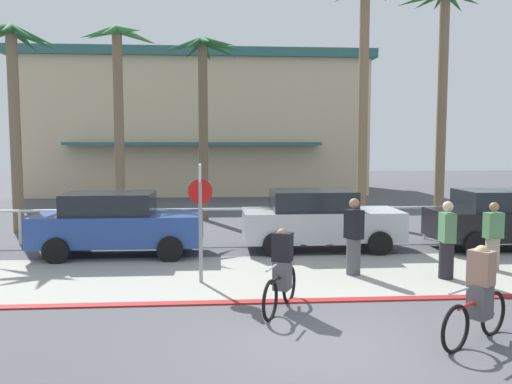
{
  "coord_description": "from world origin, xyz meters",
  "views": [
    {
      "loc": [
        -1.55,
        -7.47,
        2.98
      ],
      "look_at": [
        -0.56,
        6.0,
        1.75
      ],
      "focal_mm": 36.95,
      "sensor_mm": 36.0,
      "label": 1
    }
  ],
  "objects_px": {
    "palm_tree_4": "(443,46)",
    "car_black_3": "(507,219)",
    "cyclist_red_1": "(479,296)",
    "pedestrian_2": "(493,239)",
    "cyclist_black_0": "(282,271)",
    "pedestrian_0": "(354,240)",
    "stop_sign_bike_lane": "(200,206)",
    "car_blue_1": "(117,223)",
    "pedestrian_1": "(447,243)",
    "palm_tree_0": "(12,72)",
    "palm_tree_1": "(119,77)",
    "palm_tree_3": "(365,39)",
    "car_silver_2": "(319,219)",
    "palm_tree_2": "(203,79)"
  },
  "relations": [
    {
      "from": "cyclist_black_0",
      "to": "palm_tree_4",
      "type": "bearing_deg",
      "value": 54.28
    },
    {
      "from": "car_black_3",
      "to": "car_blue_1",
      "type": "bearing_deg",
      "value": -179.57
    },
    {
      "from": "palm_tree_1",
      "to": "cyclist_black_0",
      "type": "height_order",
      "value": "palm_tree_1"
    },
    {
      "from": "palm_tree_1",
      "to": "pedestrian_2",
      "type": "height_order",
      "value": "palm_tree_1"
    },
    {
      "from": "palm_tree_1",
      "to": "pedestrian_1",
      "type": "height_order",
      "value": "palm_tree_1"
    },
    {
      "from": "cyclist_red_1",
      "to": "pedestrian_1",
      "type": "xyz_separation_m",
      "value": [
        1.12,
        3.61,
        0.11
      ]
    },
    {
      "from": "stop_sign_bike_lane",
      "to": "car_black_3",
      "type": "xyz_separation_m",
      "value": [
        8.56,
        3.06,
        -0.81
      ]
    },
    {
      "from": "palm_tree_3",
      "to": "cyclist_red_1",
      "type": "height_order",
      "value": "palm_tree_3"
    },
    {
      "from": "cyclist_red_1",
      "to": "pedestrian_0",
      "type": "height_order",
      "value": "pedestrian_0"
    },
    {
      "from": "palm_tree_1",
      "to": "pedestrian_1",
      "type": "relative_size",
      "value": 4.23
    },
    {
      "from": "palm_tree_2",
      "to": "pedestrian_1",
      "type": "height_order",
      "value": "palm_tree_2"
    },
    {
      "from": "palm_tree_4",
      "to": "pedestrian_2",
      "type": "relative_size",
      "value": 5.36
    },
    {
      "from": "stop_sign_bike_lane",
      "to": "pedestrian_1",
      "type": "distance_m",
      "value": 5.47
    },
    {
      "from": "palm_tree_3",
      "to": "palm_tree_0",
      "type": "bearing_deg",
      "value": -174.81
    },
    {
      "from": "pedestrian_1",
      "to": "cyclist_black_0",
      "type": "bearing_deg",
      "value": -154.86
    },
    {
      "from": "cyclist_black_0",
      "to": "pedestrian_0",
      "type": "xyz_separation_m",
      "value": [
        1.93,
        2.31,
        0.13
      ]
    },
    {
      "from": "pedestrian_0",
      "to": "pedestrian_1",
      "type": "bearing_deg",
      "value": -13.87
    },
    {
      "from": "car_black_3",
      "to": "cyclist_black_0",
      "type": "bearing_deg",
      "value": -144.89
    },
    {
      "from": "palm_tree_1",
      "to": "car_silver_2",
      "type": "relative_size",
      "value": 1.67
    },
    {
      "from": "palm_tree_1",
      "to": "palm_tree_4",
      "type": "relative_size",
      "value": 0.84
    },
    {
      "from": "cyclist_red_1",
      "to": "pedestrian_2",
      "type": "xyz_separation_m",
      "value": [
        2.53,
        4.27,
        0.05
      ]
    },
    {
      "from": "palm_tree_4",
      "to": "car_silver_2",
      "type": "bearing_deg",
      "value": -138.96
    },
    {
      "from": "palm_tree_0",
      "to": "car_silver_2",
      "type": "xyz_separation_m",
      "value": [
        9.65,
        -3.81,
        -4.49
      ]
    },
    {
      "from": "palm_tree_0",
      "to": "palm_tree_1",
      "type": "xyz_separation_m",
      "value": [
        3.19,
        1.73,
        0.09
      ]
    },
    {
      "from": "palm_tree_0",
      "to": "pedestrian_2",
      "type": "relative_size",
      "value": 4.26
    },
    {
      "from": "cyclist_black_0",
      "to": "pedestrian_2",
      "type": "height_order",
      "value": "pedestrian_2"
    },
    {
      "from": "car_blue_1",
      "to": "pedestrian_0",
      "type": "height_order",
      "value": "pedestrian_0"
    },
    {
      "from": "cyclist_black_0",
      "to": "palm_tree_3",
      "type": "bearing_deg",
      "value": 67.1
    },
    {
      "from": "palm_tree_3",
      "to": "pedestrian_0",
      "type": "bearing_deg",
      "value": -106.75
    },
    {
      "from": "palm_tree_0",
      "to": "car_black_3",
      "type": "xyz_separation_m",
      "value": [
        14.99,
        -4.09,
        -4.49
      ]
    },
    {
      "from": "palm_tree_4",
      "to": "car_black_3",
      "type": "height_order",
      "value": "palm_tree_4"
    },
    {
      "from": "stop_sign_bike_lane",
      "to": "palm_tree_4",
      "type": "xyz_separation_m",
      "value": [
        8.73,
        8.15,
        4.9
      ]
    },
    {
      "from": "palm_tree_1",
      "to": "cyclist_red_1",
      "type": "distance_m",
      "value": 15.4
    },
    {
      "from": "palm_tree_2",
      "to": "car_silver_2",
      "type": "bearing_deg",
      "value": -61.36
    },
    {
      "from": "palm_tree_1",
      "to": "pedestrian_1",
      "type": "distance_m",
      "value": 13.28
    },
    {
      "from": "palm_tree_4",
      "to": "pedestrian_0",
      "type": "distance_m",
      "value": 11.0
    },
    {
      "from": "stop_sign_bike_lane",
      "to": "cyclist_black_0",
      "type": "height_order",
      "value": "stop_sign_bike_lane"
    },
    {
      "from": "pedestrian_1",
      "to": "palm_tree_3",
      "type": "bearing_deg",
      "value": 87.22
    },
    {
      "from": "palm_tree_2",
      "to": "car_blue_1",
      "type": "bearing_deg",
      "value": -108.29
    },
    {
      "from": "palm_tree_4",
      "to": "pedestrian_2",
      "type": "bearing_deg",
      "value": -104.28
    },
    {
      "from": "palm_tree_1",
      "to": "pedestrian_0",
      "type": "xyz_separation_m",
      "value": [
        6.67,
        -8.48,
        -4.63
      ]
    },
    {
      "from": "stop_sign_bike_lane",
      "to": "palm_tree_4",
      "type": "height_order",
      "value": "palm_tree_4"
    },
    {
      "from": "stop_sign_bike_lane",
      "to": "palm_tree_0",
      "type": "relative_size",
      "value": 0.37
    },
    {
      "from": "palm_tree_4",
      "to": "car_silver_2",
      "type": "xyz_separation_m",
      "value": [
        -5.51,
        -4.8,
        -5.71
      ]
    },
    {
      "from": "palm_tree_4",
      "to": "pedestrian_2",
      "type": "xyz_separation_m",
      "value": [
        -1.92,
        -7.56,
        -5.83
      ]
    },
    {
      "from": "palm_tree_0",
      "to": "palm_tree_2",
      "type": "bearing_deg",
      "value": 20.59
    },
    {
      "from": "car_blue_1",
      "to": "cyclist_black_0",
      "type": "xyz_separation_m",
      "value": [
        3.81,
        -4.88,
        -0.18
      ]
    },
    {
      "from": "pedestrian_1",
      "to": "pedestrian_2",
      "type": "relative_size",
      "value": 1.07
    },
    {
      "from": "pedestrian_1",
      "to": "palm_tree_0",
      "type": "bearing_deg",
      "value": 148.55
    },
    {
      "from": "palm_tree_4",
      "to": "palm_tree_0",
      "type": "bearing_deg",
      "value": -176.26
    }
  ]
}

